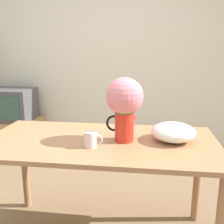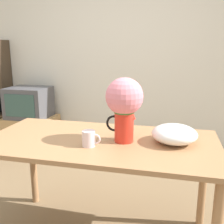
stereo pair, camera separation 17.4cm
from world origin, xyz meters
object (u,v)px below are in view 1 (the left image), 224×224
Objects in this scene: flower_vase at (124,102)px; tv_set at (12,104)px; coffee_mug at (91,139)px; white_bowl at (173,132)px.

tv_set is (-1.62, 1.52, -0.38)m from flower_vase.
coffee_mug is at bearing -49.44° from tv_set.
white_bowl reaches higher than coffee_mug.
white_bowl is (0.53, 0.19, 0.01)m from coffee_mug.
coffee_mug is (-0.20, -0.14, -0.22)m from flower_vase.
coffee_mug is at bearing -144.88° from flower_vase.
white_bowl is at bearing 19.51° from coffee_mug.
white_bowl is 0.55× the size of tv_set.
white_bowl is at bearing 8.15° from flower_vase.
flower_vase reaches higher than tv_set.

